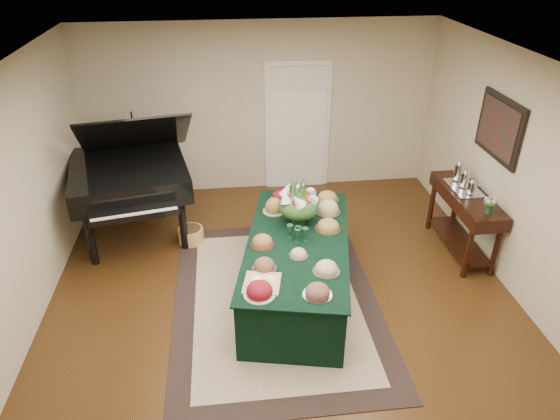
{
  "coord_description": "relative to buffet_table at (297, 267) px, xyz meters",
  "views": [
    {
      "loc": [
        -0.58,
        -4.6,
        3.86
      ],
      "look_at": [
        0.0,
        0.3,
        1.05
      ],
      "focal_mm": 32.0,
      "sensor_mm": 36.0,
      "label": 1
    }
  ],
  "objects": [
    {
      "name": "ground",
      "position": [
        -0.18,
        -0.11,
        -0.38
      ],
      "size": [
        6.0,
        6.0,
        0.0
      ],
      "primitive_type": "plane",
      "color": "black",
      "rests_on": "ground"
    },
    {
      "name": "area_rug",
      "position": [
        -0.27,
        -0.12,
        -0.37
      ],
      "size": [
        2.38,
        3.33,
        0.01
      ],
      "color": "black",
      "rests_on": "ground"
    },
    {
      "name": "kitchen_doorway",
      "position": [
        0.42,
        2.86,
        0.65
      ],
      "size": [
        1.05,
        0.07,
        2.1
      ],
      "color": "silver",
      "rests_on": "ground"
    },
    {
      "name": "buffet_table",
      "position": [
        0.0,
        0.0,
        0.0
      ],
      "size": [
        1.62,
        2.6,
        0.75
      ],
      "color": "black",
      "rests_on": "ground"
    },
    {
      "name": "food_platters",
      "position": [
        0.04,
        0.13,
        0.42
      ],
      "size": [
        1.35,
        2.25,
        0.14
      ],
      "color": "silver",
      "rests_on": "buffet_table"
    },
    {
      "name": "cutting_board",
      "position": [
        -0.47,
        -0.73,
        0.4
      ],
      "size": [
        0.43,
        0.43,
        0.1
      ],
      "color": "tan",
      "rests_on": "buffet_table"
    },
    {
      "name": "green_goblets",
      "position": [
        -0.0,
        0.0,
        0.46
      ],
      "size": [
        0.24,
        0.17,
        0.18
      ],
      "color": "#153520",
      "rests_on": "buffet_table"
    },
    {
      "name": "floral_centerpiece",
      "position": [
        0.06,
        0.39,
        0.66
      ],
      "size": [
        0.5,
        0.5,
        0.5
      ],
      "color": "#153520",
      "rests_on": "buffet_table"
    },
    {
      "name": "grand_piano",
      "position": [
        -2.07,
        1.63,
        0.55
      ],
      "size": [
        1.83,
        2.04,
        1.84
      ],
      "color": "black",
      "rests_on": "ground"
    },
    {
      "name": "wicker_basket",
      "position": [
        -1.31,
        1.27,
        -0.27
      ],
      "size": [
        0.35,
        0.35,
        0.22
      ],
      "primitive_type": "cylinder",
      "color": "#AC8445",
      "rests_on": "ground"
    },
    {
      "name": "mahogany_sideboard",
      "position": [
        2.31,
        0.65,
        0.3
      ],
      "size": [
        0.45,
        1.4,
        0.87
      ],
      "color": "black",
      "rests_on": "ground"
    },
    {
      "name": "tea_service",
      "position": [
        2.31,
        0.82,
        0.62
      ],
      "size": [
        0.34,
        0.58,
        0.3
      ],
      "color": "silver",
      "rests_on": "mahogany_sideboard"
    },
    {
      "name": "pink_bouquet",
      "position": [
        2.31,
        0.12,
        0.64
      ],
      "size": [
        0.17,
        0.17,
        0.22
      ],
      "color": "#153520",
      "rests_on": "mahogany_sideboard"
    },
    {
      "name": "wall_painting",
      "position": [
        2.53,
        0.65,
        1.37
      ],
      "size": [
        0.05,
        0.95,
        0.75
      ],
      "color": "black",
      "rests_on": "ground"
    }
  ]
}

